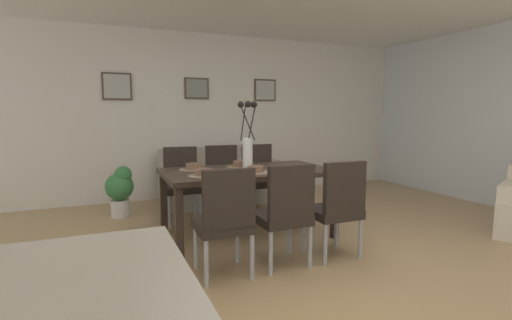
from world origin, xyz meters
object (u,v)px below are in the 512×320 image
at_px(dining_chair_near_left, 225,217).
at_px(framed_picture_center, 197,88).
at_px(dining_table, 248,176).
at_px(bowl_far_left, 256,169).
at_px(dining_chair_far_right, 224,177).
at_px(framed_picture_left, 117,86).
at_px(potted_plant, 120,189).
at_px(framed_picture_right, 265,90).
at_px(dining_chair_mid_left, 337,204).
at_px(bowl_near_right, 194,166).
at_px(sofa, 220,183).
at_px(bowl_far_right, 240,163).
at_px(bowl_near_left, 204,172).
at_px(dining_chair_near_right, 182,180).
at_px(dining_chair_far_left, 285,210).
at_px(dining_chair_mid_right, 260,175).
at_px(centerpiece_vase, 248,144).

bearing_deg(dining_chair_near_left, framed_picture_center, 79.75).
height_order(dining_table, bowl_far_left, bowl_far_left).
bearing_deg(dining_chair_far_right, framed_picture_center, 91.05).
bearing_deg(framed_picture_left, bowl_far_left, -63.69).
height_order(bowl_far_left, potted_plant, bowl_far_left).
xyz_separation_m(dining_chair_far_right, bowl_far_left, (-0.02, -1.14, 0.27)).
height_order(framed_picture_left, potted_plant, framed_picture_left).
bearing_deg(framed_picture_right, dining_chair_mid_left, -102.10).
xyz_separation_m(bowl_near_right, sofa, (0.75, 1.48, -0.50)).
bearing_deg(bowl_far_right, bowl_near_left, -140.60).
distance_m(dining_chair_far_right, framed_picture_center, 1.76).
height_order(dining_chair_near_right, sofa, dining_chair_near_right).
height_order(dining_chair_far_right, bowl_near_right, dining_chair_far_right).
distance_m(dining_chair_near_right, bowl_near_left, 1.16).
distance_m(dining_chair_far_right, bowl_near_left, 1.30).
xyz_separation_m(dining_chair_far_right, framed_picture_center, (-0.02, 1.26, 1.22)).
distance_m(dining_chair_near_right, dining_chair_mid_left, 2.11).
height_order(dining_chair_far_right, sofa, dining_chair_far_right).
relative_size(dining_chair_far_left, framed_picture_left, 2.23).
height_order(dining_chair_far_right, framed_picture_left, framed_picture_left).
height_order(dining_chair_mid_right, bowl_far_left, dining_chair_mid_right).
relative_size(dining_chair_far_right, dining_chair_mid_left, 1.00).
distance_m(dining_table, dining_chair_far_right, 0.93).
distance_m(dining_chair_far_left, bowl_far_left, 0.74).
bearing_deg(sofa, framed_picture_center, 113.87).
relative_size(dining_chair_far_right, bowl_far_left, 5.41).
height_order(centerpiece_vase, framed_picture_center, framed_picture_center).
bearing_deg(bowl_far_left, dining_chair_mid_right, 64.60).
xyz_separation_m(bowl_far_right, framed_picture_left, (-1.19, 1.96, 0.95)).
xyz_separation_m(dining_chair_near_left, potted_plant, (-0.69, 2.28, -0.14)).
xyz_separation_m(dining_chair_mid_left, potted_plant, (-1.77, 2.28, -0.14)).
distance_m(dining_chair_near_right, dining_chair_far_left, 1.89).
xyz_separation_m(dining_chair_far_left, bowl_near_left, (-0.53, 0.69, 0.27)).
bearing_deg(bowl_near_left, framed_picture_right, 54.27).
relative_size(dining_chair_near_right, sofa, 0.53).
height_order(bowl_near_right, framed_picture_right, framed_picture_right).
distance_m(bowl_far_right, framed_picture_left, 2.48).
height_order(dining_chair_near_left, bowl_far_left, dining_chair_near_left).
height_order(centerpiece_vase, sofa, centerpiece_vase).
height_order(dining_chair_far_right, framed_picture_center, framed_picture_center).
bearing_deg(potted_plant, framed_picture_center, 33.25).
relative_size(dining_table, bowl_near_left, 10.59).
bearing_deg(dining_chair_far_left, framed_picture_left, 110.83).
height_order(dining_chair_far_left, dining_chair_mid_left, same).
bearing_deg(dining_table, dining_chair_mid_left, -60.23).
bearing_deg(potted_plant, framed_picture_right, 18.56).
xyz_separation_m(framed_picture_left, framed_picture_center, (1.19, 0.00, 0.00)).
relative_size(dining_chair_mid_right, potted_plant, 1.37).
bearing_deg(dining_chair_near_left, bowl_far_right, 63.84).
distance_m(bowl_far_left, framed_picture_center, 2.58).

